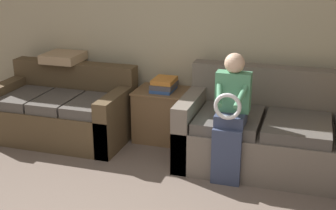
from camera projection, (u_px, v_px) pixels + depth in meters
wall_back at (187, 24)px, 5.18m from camera, size 7.38×0.06×2.55m
couch_main at (297, 137)px, 4.59m from camera, size 2.27×0.99×0.93m
couch_side at (64, 112)px, 5.35m from camera, size 1.53×0.89×0.81m
child_left_seated at (231, 112)px, 4.27m from camera, size 0.32×0.38×1.19m
side_shelf at (163, 114)px, 5.28m from camera, size 0.61×0.50×0.58m
book_stack at (164, 85)px, 5.16m from camera, size 0.24×0.32×0.14m
throw_pillow at (63, 57)px, 5.48m from camera, size 0.42×0.42×0.10m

